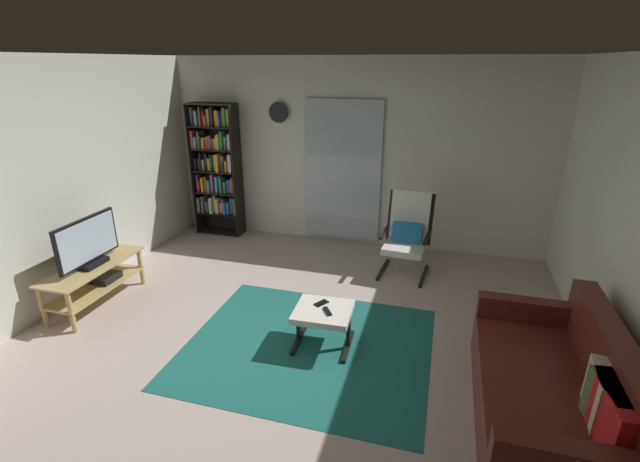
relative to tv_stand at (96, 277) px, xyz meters
The scene contains 14 objects.
ground_plane 2.36m from the tv_stand, ahead, with size 7.02×7.02×0.00m, color #C1AEA5.
wall_back 3.61m from the tv_stand, 48.07° to the left, with size 5.60×0.06×2.60m, color silver.
wall_left 1.11m from the tv_stand, 140.22° to the right, with size 0.06×6.00×2.60m, color silver.
glass_door_panel 3.40m from the tv_stand, 49.37° to the left, with size 1.10×0.01×2.00m, color silver.
area_rug 2.50m from the tv_stand, ahead, with size 2.26×1.93×0.01m, color #1E685F.
tv_stand is the anchor object (origin of this frame).
television 0.41m from the tv_stand, 84.37° to the right, with size 0.20×0.82×0.53m.
bookshelf_near_tv 2.49m from the tv_stand, 83.69° to the left, with size 0.71×0.30×1.97m.
leather_sofa 4.52m from the tv_stand, ahead, with size 0.91×1.76×0.81m.
lounge_armchair 3.64m from the tv_stand, 28.73° to the left, with size 0.61×0.69×1.02m.
ottoman 2.61m from the tv_stand, ahead, with size 0.54×0.50×0.39m.
tv_remote 2.66m from the tv_stand, ahead, with size 0.04×0.14×0.02m, color black.
cell_phone 2.56m from the tv_stand, ahead, with size 0.07×0.14×0.01m, color black.
wall_clock 3.19m from the tv_stand, 63.92° to the left, with size 0.29×0.03×0.29m.
Camera 1 is at (1.23, -3.19, 2.52)m, focal length 24.90 mm.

